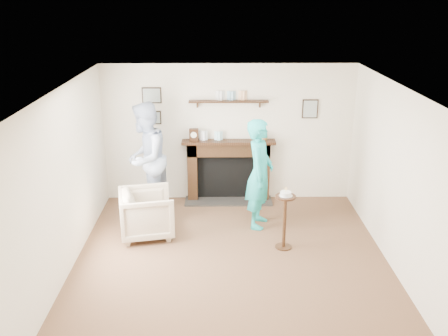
{
  "coord_description": "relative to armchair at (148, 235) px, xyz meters",
  "views": [
    {
      "loc": [
        -0.18,
        -6.19,
        3.67
      ],
      "look_at": [
        -0.1,
        0.9,
        1.15
      ],
      "focal_mm": 40.0,
      "sensor_mm": 36.0,
      "label": 1
    }
  ],
  "objects": [
    {
      "name": "room_shell",
      "position": [
        1.31,
        -0.29,
        1.62
      ],
      "size": [
        4.54,
        5.02,
        2.52
      ],
      "color": "#EDE1C9",
      "rests_on": "ground"
    },
    {
      "name": "pedestal_table",
      "position": [
        2.11,
        -0.44,
        0.6
      ],
      "size": [
        0.3,
        0.3,
        0.97
      ],
      "color": "black",
      "rests_on": "ground"
    },
    {
      "name": "ground",
      "position": [
        1.31,
        -0.98,
        0.0
      ],
      "size": [
        5.0,
        5.0,
        0.0
      ],
      "primitive_type": "plane",
      "color": "brown",
      "rests_on": "ground"
    },
    {
      "name": "woman",
      "position": [
        1.79,
        0.35,
        0.0
      ],
      "size": [
        0.57,
        0.74,
        1.8
      ],
      "primitive_type": "imported",
      "rotation": [
        0.0,
        0.0,
        1.34
      ],
      "color": "teal",
      "rests_on": "ground"
    },
    {
      "name": "armchair",
      "position": [
        0.0,
        0.0,
        0.0
      ],
      "size": [
        0.97,
        0.95,
        0.75
      ],
      "primitive_type": "imported",
      "rotation": [
        0.0,
        0.0,
        1.77
      ],
      "color": "tan",
      "rests_on": "ground"
    },
    {
      "name": "man",
      "position": [
        -0.11,
        0.92,
        0.0
      ],
      "size": [
        0.92,
        1.08,
        1.95
      ],
      "primitive_type": "imported",
      "rotation": [
        0.0,
        0.0,
        -1.79
      ],
      "color": "#ACC3D7",
      "rests_on": "ground"
    }
  ]
}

